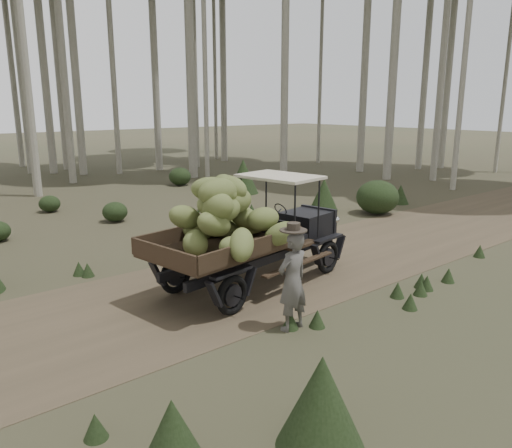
# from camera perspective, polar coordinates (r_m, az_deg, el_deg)

# --- Properties ---
(ground) EXTENTS (120.00, 120.00, 0.00)m
(ground) POSITION_cam_1_polar(r_m,az_deg,el_deg) (10.98, 3.68, -5.20)
(ground) COLOR #473D2B
(ground) RESTS_ON ground
(dirt_track) EXTENTS (70.00, 4.00, 0.01)m
(dirt_track) POSITION_cam_1_polar(r_m,az_deg,el_deg) (10.98, 3.68, -5.18)
(dirt_track) COLOR brown
(dirt_track) RESTS_ON ground
(banana_truck) EXTENTS (4.79, 2.62, 2.31)m
(banana_truck) POSITION_cam_1_polar(r_m,az_deg,el_deg) (9.43, -1.98, 0.38)
(banana_truck) COLOR black
(banana_truck) RESTS_ON ground
(farmer) EXTENTS (0.61, 0.45, 1.76)m
(farmer) POSITION_cam_1_polar(r_m,az_deg,el_deg) (7.91, 4.20, -6.40)
(farmer) COLOR #53504C
(farmer) RESTS_ON ground
(undergrowth) EXTENTS (21.20, 24.94, 1.37)m
(undergrowth) POSITION_cam_1_polar(r_m,az_deg,el_deg) (10.72, 0.24, -2.71)
(undergrowth) COLOR #233319
(undergrowth) RESTS_ON ground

